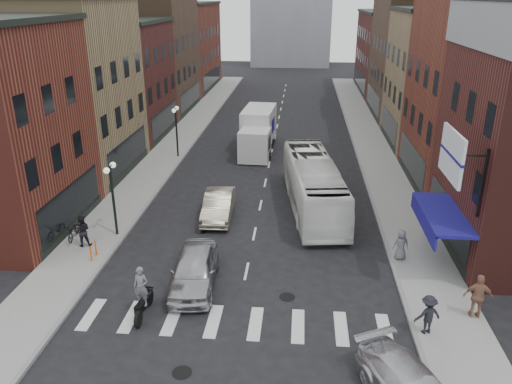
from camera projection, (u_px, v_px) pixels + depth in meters
The scene contains 29 objects.
ground at pixel (244, 282), 22.81m from camera, with size 160.00×160.00×0.00m, color black.
sidewalk_left at pixel (177, 143), 43.85m from camera, with size 3.00×74.00×0.15m, color gray.
sidewalk_right at pixel (373, 148), 42.41m from camera, with size 3.00×74.00×0.15m, color gray.
curb_left at pixel (193, 144), 43.75m from camera, with size 0.20×74.00×0.16m, color gray.
curb_right at pixel (355, 148), 42.56m from camera, with size 0.20×74.00×0.16m, color gray.
crosswalk_stripes at pixel (236, 322), 20.03m from camera, with size 12.00×2.20×0.01m, color silver.
bldg_left_mid_a at pixel (53, 88), 34.75m from camera, with size 10.30×10.20×12.30m.
bldg_left_mid_b at pixel (107, 80), 44.37m from camera, with size 10.30×10.20×10.30m.
bldg_left_far_a at pixel (143, 50), 54.00m from camera, with size 10.30×12.20×13.30m.
bldg_left_far_b at pixel (175, 46), 67.32m from camera, with size 10.30×16.20×11.30m.
bldg_right_mid_a at pixel (501, 80), 31.83m from camera, with size 10.30×10.20×14.30m.
bldg_right_mid_b at pixel (454, 79), 41.64m from camera, with size 10.30×10.20×11.30m.
bldg_right_far_a at pixel (426, 57), 51.63m from camera, with size 10.30×12.20×12.30m.
bldg_right_far_b at pixel (401, 53), 64.95m from camera, with size 10.30×16.20×10.30m.
awning_blue at pixel (438, 215), 23.39m from camera, with size 1.80×5.00×0.78m.
billboard_sign at pixel (454, 156), 20.27m from camera, with size 1.52×3.00×3.70m.
streetlamp_near at pixel (112, 187), 26.06m from camera, with size 0.32×1.22×4.11m.
streetlamp_far at pixel (176, 122), 39.01m from camera, with size 0.32×1.22×4.11m.
bike_rack at pixel (93, 251), 24.45m from camera, with size 0.08×0.68×0.80m.
box_truck at pixel (258, 132), 41.15m from camera, with size 2.71×7.98×3.42m.
motorcycle_rider at pixel (142, 294), 20.07m from camera, with size 0.67×2.22×2.26m.
transit_bus at pixel (313, 184), 30.16m from camera, with size 2.60×11.11×3.10m, color white.
sedan_left_near at pixel (194, 269), 22.27m from camera, with size 1.96×4.88×1.66m, color #B3B3B7.
sedan_left_far at pixel (218, 205), 29.20m from camera, with size 1.60×4.59×1.51m, color #BCB599.
parked_bicycle at pixel (74, 231), 26.46m from camera, with size 0.58×1.67×0.87m, color black.
ped_left_solo at pixel (82, 231), 25.52m from camera, with size 0.82×0.47×1.69m, color black.
ped_right_a at pixel (428, 314), 18.93m from camera, with size 1.04×0.52×1.61m, color black.
ped_right_b at pixel (478, 296), 19.79m from camera, with size 1.12×0.56×1.92m, color #96664C.
ped_right_c at pixel (401, 245), 24.26m from camera, with size 0.76×0.49×1.55m, color slate.
Camera 1 is at (2.34, -19.52, 12.29)m, focal length 35.00 mm.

